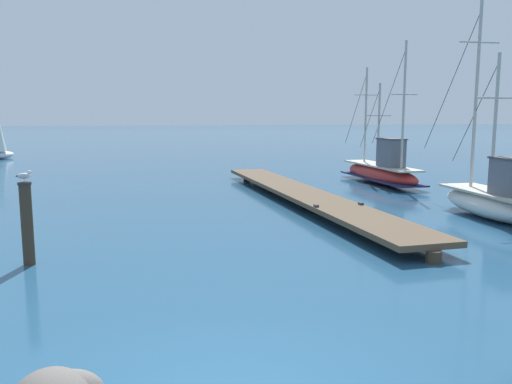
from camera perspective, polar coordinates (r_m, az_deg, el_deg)
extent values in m
cube|color=brown|center=(20.33, 5.08, -0.12)|extent=(2.02, 17.66, 0.16)
cylinder|color=#3D3023|center=(12.66, 19.17, -6.82)|extent=(0.36, 0.36, 0.29)
cylinder|color=#3D3023|center=(16.37, 10.44, -3.10)|extent=(0.36, 0.36, 0.29)
cylinder|color=#3D3023|center=(20.37, 5.08, -0.75)|extent=(0.36, 0.36, 0.29)
cylinder|color=#3D3023|center=(24.51, 1.50, 0.83)|extent=(0.36, 0.36, 0.29)
cylinder|color=#3D3023|center=(28.73, -1.04, 1.94)|extent=(0.36, 0.36, 0.29)
cube|color=#333338|center=(16.78, 6.71, -1.54)|extent=(0.12, 0.20, 0.08)
cube|color=#333338|center=(17.44, 11.59, -1.28)|extent=(0.12, 0.20, 0.08)
ellipsoid|color=#AD2823|center=(26.84, 13.65, 1.96)|extent=(1.63, 6.97, 0.95)
cube|color=#B2AD9E|center=(26.80, 13.68, 2.88)|extent=(1.43, 6.27, 0.08)
cube|color=#19234C|center=(26.87, 13.64, 1.50)|extent=(1.64, 6.83, 0.08)
cube|color=#565B66|center=(25.82, 14.78, 4.20)|extent=(0.86, 1.51, 1.33)
cube|color=#3D3D42|center=(25.79, 14.84, 5.74)|extent=(0.93, 1.63, 0.06)
cylinder|color=#B2ADA3|center=(27.00, 13.50, 7.36)|extent=(0.11, 0.11, 4.10)
cylinder|color=#B2ADA3|center=(27.00, 13.53, 8.28)|extent=(1.32, 0.09, 0.06)
cylinder|color=#333338|center=(27.99, 12.49, 7.84)|extent=(0.07, 2.13, 3.03)
cylinder|color=#B2ADA3|center=(28.40, 12.11, 8.36)|extent=(0.11, 0.11, 5.00)
cylinder|color=#B2ADA3|center=(28.42, 12.17, 10.53)|extent=(1.32, 0.09, 0.06)
cylinder|color=#333338|center=(29.63, 11.00, 8.87)|extent=(0.08, 2.60, 3.70)
cylinder|color=#B2ADA3|center=(24.86, 16.11, 9.21)|extent=(0.11, 0.11, 5.84)
cylinder|color=#B2ADA3|center=(24.87, 16.16, 10.40)|extent=(1.32, 0.09, 0.06)
cylinder|color=#333338|center=(26.25, 14.43, 9.85)|extent=(0.09, 3.04, 4.32)
ellipsoid|color=silver|center=(18.78, 24.99, -1.34)|extent=(2.02, 5.18, 0.90)
cube|color=#B2AD9E|center=(18.72, 25.07, -0.11)|extent=(1.79, 4.66, 0.08)
cube|color=#565B66|center=(18.04, 26.58, 1.46)|extent=(1.02, 1.13, 1.14)
cylinder|color=#B2ADA3|center=(18.76, 25.06, 6.97)|extent=(0.11, 0.11, 4.52)
cylinder|color=#B2ADA3|center=(18.77, 25.21, 9.45)|extent=(1.48, 0.17, 0.06)
cylinder|color=#333338|center=(19.77, 23.05, 7.78)|extent=(0.20, 2.35, 3.35)
cylinder|color=#B2ADA3|center=(19.72, 23.30, 9.94)|extent=(0.11, 0.11, 6.47)
cylinder|color=#B2ADA3|center=(19.87, 23.60, 15.02)|extent=(1.48, 0.17, 0.06)
cylinder|color=#333338|center=(21.22, 20.71, 10.79)|extent=(0.27, 3.35, 4.78)
cylinder|color=#3D3023|center=(12.73, -24.12, -3.26)|extent=(0.26, 0.26, 1.91)
cylinder|color=#28282D|center=(12.59, -24.37, 0.87)|extent=(0.30, 0.30, 0.06)
cylinder|color=gold|center=(12.61, -24.38, 1.18)|extent=(0.01, 0.01, 0.07)
cylinder|color=gold|center=(12.56, -24.39, 1.15)|extent=(0.01, 0.01, 0.07)
ellipsoid|color=white|center=(12.57, -24.42, 1.64)|extent=(0.29, 0.15, 0.13)
ellipsoid|color=silver|center=(12.63, -24.49, 1.71)|extent=(0.24, 0.05, 0.09)
ellipsoid|color=#383838|center=(12.63, -24.99, 1.66)|extent=(0.07, 0.03, 0.04)
ellipsoid|color=silver|center=(12.52, -24.53, 1.66)|extent=(0.24, 0.05, 0.09)
ellipsoid|color=#383838|center=(12.53, -25.03, 1.61)|extent=(0.07, 0.03, 0.04)
cone|color=white|center=(12.58, -25.10, 1.61)|extent=(0.09, 0.08, 0.07)
sphere|color=white|center=(12.55, -23.92, 2.05)|extent=(0.08, 0.08, 0.08)
cone|color=gold|center=(12.55, -23.69, 2.04)|extent=(0.05, 0.03, 0.02)
ellipsoid|color=silver|center=(46.14, -26.63, 3.68)|extent=(2.37, 3.50, 0.60)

